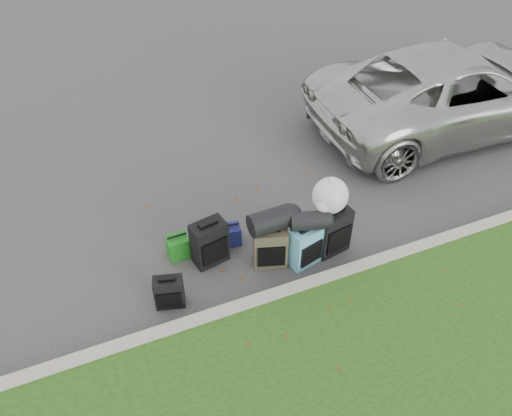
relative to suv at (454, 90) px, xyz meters
name	(u,v)px	position (x,y,z in m)	size (l,w,h in m)	color
ground	(268,243)	(-4.45, -1.64, -0.75)	(120.00, 120.00, 0.00)	#383535
curb	(298,289)	(-4.45, -2.64, -0.68)	(120.00, 0.18, 0.15)	#9E937F
suv	(454,90)	(0.00, 0.00, 0.00)	(2.50, 5.41, 1.50)	#B7B7B2
suitcase_small_black	(169,292)	(-6.04, -2.18, -0.52)	(0.37, 0.20, 0.46)	black
suitcase_large_black_left	(209,243)	(-5.32, -1.64, -0.41)	(0.47, 0.28, 0.68)	black
suitcase_olive	(270,247)	(-4.57, -2.01, -0.44)	(0.45, 0.28, 0.62)	#373224
suitcase_teal	(305,246)	(-4.13, -2.17, -0.44)	(0.44, 0.26, 0.62)	teal
suitcase_large_black_right	(332,231)	(-3.67, -2.10, -0.39)	(0.48, 0.29, 0.72)	black
tote_green	(178,247)	(-5.71, -1.39, -0.58)	(0.30, 0.24, 0.34)	#176917
tote_navy	(230,235)	(-4.94, -1.43, -0.60)	(0.29, 0.22, 0.31)	navy
duffel_left	(271,220)	(-4.56, -1.99, 0.03)	(0.31, 0.31, 0.58)	black
duffel_right	(308,221)	(-4.11, -2.15, 0.00)	(0.26, 0.26, 0.46)	black
trash_bag	(330,196)	(-3.73, -2.03, 0.21)	(0.49, 0.49, 0.49)	silver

